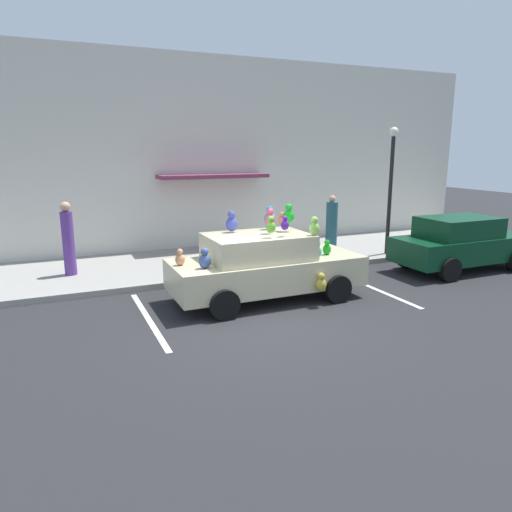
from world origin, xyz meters
The scene contains 11 objects.
ground_plane centered at (0.00, 0.00, 0.00)m, with size 60.00×60.00×0.00m, color #262628.
sidewalk centered at (0.00, 5.00, 0.07)m, with size 24.00×4.00×0.15m, color gray.
storefront_building centered at (0.01, 7.14, 3.19)m, with size 24.00×1.25×6.40m.
parking_stripe_front centered at (3.62, 1.00, 0.00)m, with size 0.12×3.60×0.01m, color silver.
parking_stripe_rear centered at (-2.00, 1.00, 0.00)m, with size 0.12×3.60×0.01m, color silver.
plush_covered_car centered at (0.74, 1.24, 0.81)m, with size 4.41×2.08×2.19m.
parked_sedan_behind centered at (7.04, 1.44, 0.79)m, with size 4.08×1.86×1.54m.
teddy_bear_on_sidewalk centered at (1.98, 3.53, 0.47)m, with size 0.36×0.30×0.68m.
street_lamp_post centered at (6.10, 3.50, 2.55)m, with size 0.28×0.28×3.91m.
pedestrian_near_shopfront centered at (5.01, 5.05, 0.96)m, with size 0.39×0.39×1.76m.
pedestrian_walking_past centered at (-3.28, 4.81, 1.09)m, with size 0.31×0.31×1.94m.
Camera 1 is at (-3.67, -8.25, 3.42)m, focal length 33.01 mm.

